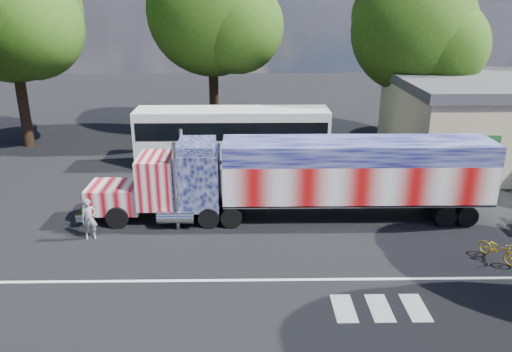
{
  "coord_description": "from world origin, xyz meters",
  "views": [
    {
      "loc": [
        -0.35,
        -18.87,
        9.74
      ],
      "look_at": [
        0.0,
        3.0,
        1.9
      ],
      "focal_mm": 35.0,
      "sensor_mm": 36.0,
      "label": 1
    }
  ],
  "objects_px": {
    "semi_truck": "(306,176)",
    "woman": "(89,219)",
    "coach_bus": "(232,136)",
    "tree_n_mid": "(214,12)",
    "bicycle": "(498,249)",
    "tree_nw_a": "(10,11)",
    "tree_ne_a": "(416,31)"
  },
  "relations": [
    {
      "from": "semi_truck",
      "to": "tree_ne_a",
      "type": "xyz_separation_m",
      "value": [
        8.58,
        12.93,
        5.58
      ]
    },
    {
      "from": "coach_bus",
      "to": "woman",
      "type": "height_order",
      "value": "coach_bus"
    },
    {
      "from": "semi_truck",
      "to": "tree_n_mid",
      "type": "xyz_separation_m",
      "value": [
        -5.0,
        15.55,
        6.76
      ]
    },
    {
      "from": "semi_truck",
      "to": "tree_n_mid",
      "type": "height_order",
      "value": "tree_n_mid"
    },
    {
      "from": "bicycle",
      "to": "coach_bus",
      "type": "bearing_deg",
      "value": 101.51
    },
    {
      "from": "coach_bus",
      "to": "bicycle",
      "type": "xyz_separation_m",
      "value": [
        10.75,
        -12.35,
        -1.33
      ]
    },
    {
      "from": "woman",
      "to": "tree_nw_a",
      "type": "distance_m",
      "value": 18.35
    },
    {
      "from": "tree_n_mid",
      "to": "bicycle",
      "type": "bearing_deg",
      "value": -58.31
    },
    {
      "from": "coach_bus",
      "to": "tree_n_mid",
      "type": "relative_size",
      "value": 0.87
    },
    {
      "from": "coach_bus",
      "to": "tree_n_mid",
      "type": "height_order",
      "value": "tree_n_mid"
    },
    {
      "from": "woman",
      "to": "coach_bus",
      "type": "bearing_deg",
      "value": 39.45
    },
    {
      "from": "semi_truck",
      "to": "tree_nw_a",
      "type": "distance_m",
      "value": 22.59
    },
    {
      "from": "semi_truck",
      "to": "woman",
      "type": "xyz_separation_m",
      "value": [
        -9.4,
        -2.02,
        -1.16
      ]
    },
    {
      "from": "tree_nw_a",
      "to": "tree_n_mid",
      "type": "bearing_deg",
      "value": 14.7
    },
    {
      "from": "semi_truck",
      "to": "woman",
      "type": "height_order",
      "value": "semi_truck"
    },
    {
      "from": "semi_truck",
      "to": "tree_ne_a",
      "type": "bearing_deg",
      "value": 56.45
    },
    {
      "from": "coach_bus",
      "to": "tree_nw_a",
      "type": "height_order",
      "value": "tree_nw_a"
    },
    {
      "from": "semi_truck",
      "to": "coach_bus",
      "type": "distance_m",
      "value": 8.97
    },
    {
      "from": "bicycle",
      "to": "tree_ne_a",
      "type": "height_order",
      "value": "tree_ne_a"
    },
    {
      "from": "woman",
      "to": "tree_nw_a",
      "type": "bearing_deg",
      "value": 99.28
    },
    {
      "from": "woman",
      "to": "tree_ne_a",
      "type": "bearing_deg",
      "value": 18.76
    },
    {
      "from": "tree_ne_a",
      "to": "tree_nw_a",
      "type": "xyz_separation_m",
      "value": [
        -26.29,
        -0.71,
        1.31
      ]
    },
    {
      "from": "tree_n_mid",
      "to": "tree_ne_a",
      "type": "height_order",
      "value": "tree_n_mid"
    },
    {
      "from": "semi_truck",
      "to": "bicycle",
      "type": "bearing_deg",
      "value": -30.05
    },
    {
      "from": "woman",
      "to": "tree_n_mid",
      "type": "distance_m",
      "value": 19.77
    },
    {
      "from": "coach_bus",
      "to": "woman",
      "type": "relative_size",
      "value": 6.53
    },
    {
      "from": "tree_ne_a",
      "to": "bicycle",
      "type": "bearing_deg",
      "value": -94.77
    },
    {
      "from": "bicycle",
      "to": "tree_n_mid",
      "type": "distance_m",
      "value": 24.61
    },
    {
      "from": "semi_truck",
      "to": "bicycle",
      "type": "relative_size",
      "value": 11.17
    },
    {
      "from": "semi_truck",
      "to": "woman",
      "type": "distance_m",
      "value": 9.68
    },
    {
      "from": "coach_bus",
      "to": "bicycle",
      "type": "height_order",
      "value": "coach_bus"
    },
    {
      "from": "bicycle",
      "to": "tree_n_mid",
      "type": "xyz_separation_m",
      "value": [
        -12.16,
        19.69,
        8.37
      ]
    }
  ]
}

